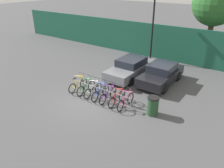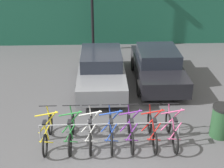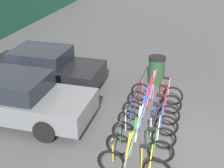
{
  "view_description": "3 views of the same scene",
  "coord_description": "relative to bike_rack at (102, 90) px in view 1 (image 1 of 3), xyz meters",
  "views": [
    {
      "loc": [
        7.56,
        -8.54,
        6.53
      ],
      "look_at": [
        0.78,
        0.95,
        0.94
      ],
      "focal_mm": 35.0,
      "sensor_mm": 36.0,
      "label": 1
    },
    {
      "loc": [
        -0.03,
        -7.04,
        5.69
      ],
      "look_at": [
        0.33,
        2.35,
        1.04
      ],
      "focal_mm": 50.0,
      "sensor_mm": 36.0,
      "label": 2
    },
    {
      "loc": [
        -7.06,
        -0.48,
        5.06
      ],
      "look_at": [
        0.77,
        1.69,
        1.12
      ],
      "focal_mm": 50.0,
      "sensor_mm": 36.0,
      "label": 3
    }
  ],
  "objects": [
    {
      "name": "bicycle_red",
      "position": [
        1.24,
        -0.15,
        -0.11
      ],
      "size": [
        0.68,
        1.71,
        1.05
      ],
      "rotation": [
        0.0,
        0.0,
        0.03
      ],
      "color": "black",
      "rests_on": "ground"
    },
    {
      "name": "trash_bin",
      "position": [
        3.37,
        0.08,
        0.03
      ],
      "size": [
        0.63,
        0.63,
        1.03
      ],
      "color": "#234728",
      "rests_on": "ground"
    },
    {
      "name": "bicycle_white",
      "position": [
        -0.56,
        -0.15,
        -0.11
      ],
      "size": [
        0.68,
        1.71,
        1.05
      ],
      "rotation": [
        0.0,
        0.0,
        -0.05
      ],
      "color": "black",
      "rests_on": "ground"
    },
    {
      "name": "lamp_post",
      "position": [
        -0.63,
        7.83,
        2.62
      ],
      "size": [
        0.24,
        0.44,
        5.53
      ],
      "color": "black",
      "rests_on": "ground"
    },
    {
      "name": "bicycle_green",
      "position": [
        -1.13,
        -0.15,
        -0.11
      ],
      "size": [
        0.68,
        1.71,
        1.05
      ],
      "rotation": [
        0.0,
        0.0,
        0.03
      ],
      "color": "black",
      "rests_on": "ground"
    },
    {
      "name": "tree_behind_hoarding",
      "position": [
        3.35,
        10.63,
        4.31
      ],
      "size": [
        3.63,
        3.63,
        6.66
      ],
      "color": "brown",
      "rests_on": "ground"
    },
    {
      "name": "hoarding_wall",
      "position": [
        -0.2,
        8.82,
        1.02
      ],
      "size": [
        36.0,
        0.16,
        3.03
      ],
      "primitive_type": "cube",
      "color": "#19513D",
      "rests_on": "ground"
    },
    {
      "name": "bike_rack",
      "position": [
        0.0,
        0.0,
        0.0
      ],
      "size": [
        4.19,
        0.04,
        0.57
      ],
      "color": "gray",
      "rests_on": "ground"
    },
    {
      "name": "ground_plane",
      "position": [
        -0.2,
        -0.68,
        -0.49
      ],
      "size": [
        120.0,
        120.0,
        0.0
      ],
      "primitive_type": "plane",
      "color": "#4C4C4F"
    },
    {
      "name": "bicycle_purple",
      "position": [
        0.6,
        -0.15,
        -0.11
      ],
      "size": [
        0.68,
        1.71,
        1.05
      ],
      "rotation": [
        0.0,
        0.0,
        0.06
      ],
      "color": "black",
      "rests_on": "ground"
    },
    {
      "name": "bicycle_blue",
      "position": [
        0.03,
        -0.15,
        -0.11
      ],
      "size": [
        0.68,
        1.71,
        1.05
      ],
      "rotation": [
        0.0,
        0.0,
        0.04
      ],
      "color": "black",
      "rests_on": "ground"
    },
    {
      "name": "car_grey",
      "position": [
        -0.22,
        3.76,
        0.2
      ],
      "size": [
        1.91,
        4.55,
        1.4
      ],
      "color": "slate",
      "rests_on": "ground"
    },
    {
      "name": "bicycle_yellow",
      "position": [
        -1.82,
        -0.15,
        -0.11
      ],
      "size": [
        0.68,
        1.71,
        1.05
      ],
      "rotation": [
        0.0,
        0.0,
        -0.02
      ],
      "color": "black",
      "rests_on": "ground"
    },
    {
      "name": "bicycle_pink",
      "position": [
        1.82,
        -0.15,
        -0.11
      ],
      "size": [
        0.68,
        1.71,
        1.05
      ],
      "rotation": [
        0.0,
        0.0,
        -0.0
      ],
      "color": "black",
      "rests_on": "ground"
    },
    {
      "name": "car_black",
      "position": [
        2.08,
        3.98,
        0.2
      ],
      "size": [
        1.91,
        4.16,
        1.4
      ],
      "color": "black",
      "rests_on": "ground"
    }
  ]
}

